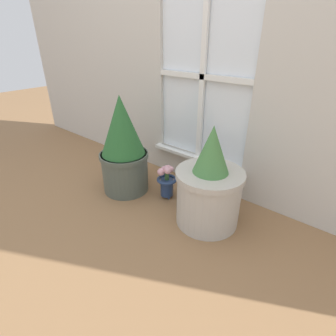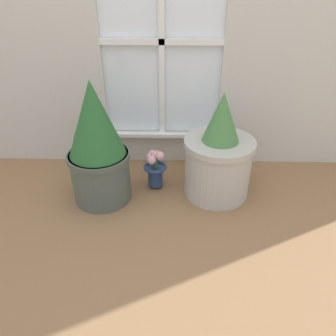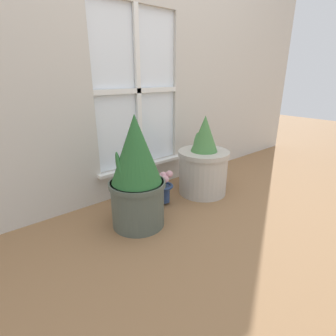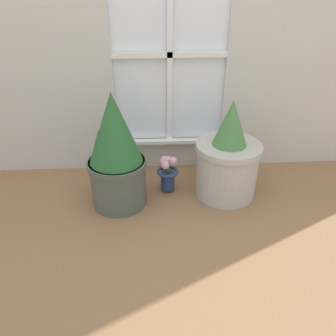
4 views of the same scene
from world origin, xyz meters
name	(u,v)px [view 1 (image 1 of 4)]	position (x,y,z in m)	size (l,w,h in m)	color
ground_plane	(140,219)	(0.00, 0.00, 0.00)	(10.00, 10.00, 0.00)	olive
potted_plant_left	(123,148)	(-0.34, 0.19, 0.34)	(0.35, 0.35, 0.71)	#4C564C
potted_plant_right	(209,187)	(0.34, 0.26, 0.25)	(0.40, 0.40, 0.63)	#B7B2A8
flower_vase	(167,180)	(-0.03, 0.31, 0.14)	(0.14, 0.14, 0.26)	navy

